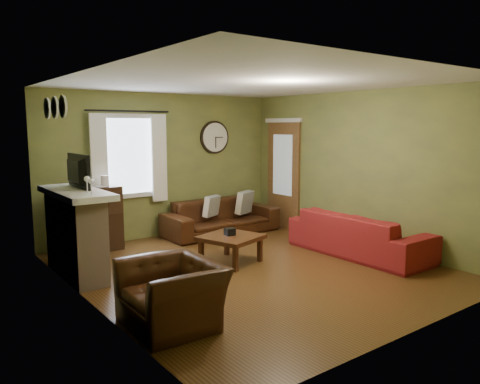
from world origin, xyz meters
TOP-DOWN VIEW (x-y plane):
  - floor at (0.00, 0.00)m, footprint 4.60×5.20m
  - ceiling at (0.00, 0.00)m, footprint 4.60×5.20m
  - wall_left at (-2.30, 0.00)m, footprint 0.00×5.20m
  - wall_right at (2.30, 0.00)m, footprint 0.00×5.20m
  - wall_back at (0.00, 2.60)m, footprint 4.60×0.00m
  - wall_front at (0.00, -2.60)m, footprint 4.60×0.00m
  - fireplace at (-2.10, 1.15)m, footprint 0.40×1.40m
  - firebox at (-1.91, 1.15)m, footprint 0.04×0.60m
  - mantel at (-2.07, 1.15)m, footprint 0.58×1.60m
  - tv at (-2.05, 1.30)m, footprint 0.08×0.60m
  - tv_screen at (-1.97, 1.30)m, footprint 0.02×0.62m
  - medallion_left at (-2.28, 0.80)m, footprint 0.28×0.28m
  - medallion_mid at (-2.28, 1.15)m, footprint 0.28×0.28m
  - medallion_right at (-2.28, 1.50)m, footprint 0.28×0.28m
  - window_pane at (-0.70, 2.58)m, footprint 1.00×0.02m
  - curtain_rod at (-0.70, 2.48)m, footprint 0.03×0.03m
  - curtain_left at (-1.25, 2.48)m, footprint 0.28×0.04m
  - curtain_right at (-0.15, 2.48)m, footprint 0.28×0.04m
  - wall_clock at (1.10, 2.55)m, footprint 0.64×0.06m
  - door at (2.27, 1.85)m, footprint 0.05×0.90m
  - bookshelf at (-1.47, 2.26)m, footprint 0.88×0.38m
  - book at (-1.44, 2.18)m, footprint 0.17×0.22m
  - sofa_brown at (0.90, 2.06)m, footprint 2.20×0.86m
  - pillow_left at (0.69, 2.06)m, footprint 0.39×0.25m
  - pillow_right at (1.44, 2.04)m, footprint 0.45×0.28m
  - sofa_red at (1.81, -0.44)m, footprint 0.90×2.29m
  - armchair at (-1.83, -1.02)m, footprint 0.91×1.03m
  - coffee_table at (-0.07, 0.40)m, footprint 0.98×0.98m
  - tissue_box at (-0.07, 0.43)m, footprint 0.16×0.16m
  - wine_glass_a at (-2.05, 0.59)m, footprint 0.07×0.07m
  - wine_glass_b at (-2.05, 0.74)m, footprint 0.07×0.07m

SIDE VIEW (x-z plane):
  - floor at x=0.00m, z-range 0.00..0.00m
  - coffee_table at x=-0.07m, z-range 0.00..0.42m
  - firebox at x=-1.91m, z-range 0.02..0.57m
  - sofa_brown at x=0.90m, z-range 0.00..0.64m
  - armchair at x=-1.83m, z-range 0.00..0.65m
  - sofa_red at x=1.81m, z-range 0.00..0.67m
  - tissue_box at x=-0.07m, z-range 0.35..0.45m
  - bookshelf at x=-1.47m, z-range 0.00..1.05m
  - fireplace at x=-2.10m, z-range 0.00..1.10m
  - pillow_left at x=0.69m, z-range 0.36..0.74m
  - pillow_right at x=1.44m, z-range 0.34..0.76m
  - book at x=-1.44m, z-range 0.95..0.97m
  - door at x=2.27m, z-range 0.00..2.10m
  - mantel at x=-2.07m, z-range 1.10..1.18m
  - wine_glass_a at x=-2.05m, z-range 1.18..1.37m
  - wine_glass_b at x=-2.05m, z-range 1.18..1.39m
  - wall_left at x=-2.30m, z-range 0.00..2.60m
  - wall_right at x=2.30m, z-range 0.00..2.60m
  - wall_back at x=0.00m, z-range 0.00..2.60m
  - wall_front at x=0.00m, z-range 0.00..2.60m
  - tv at x=-2.05m, z-range 1.18..1.53m
  - tv_screen at x=-1.97m, z-range 1.23..1.59m
  - curtain_left at x=-1.25m, z-range 0.67..2.23m
  - curtain_right at x=-0.15m, z-range 0.67..2.23m
  - window_pane at x=-0.70m, z-range 0.85..2.15m
  - wall_clock at x=1.10m, z-range 1.48..2.12m
  - medallion_left at x=-2.28m, z-range 2.24..2.26m
  - medallion_mid at x=-2.28m, z-range 2.24..2.26m
  - medallion_right at x=-2.28m, z-range 2.24..2.26m
  - curtain_rod at x=-0.70m, z-range 1.52..3.02m
  - ceiling at x=0.00m, z-range 2.60..2.60m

